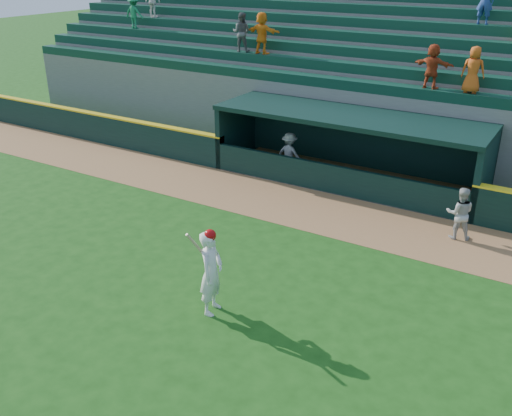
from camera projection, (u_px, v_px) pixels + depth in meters
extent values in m
plane|color=#194912|center=(223.00, 277.00, 14.33)|extent=(120.00, 120.00, 0.00)
cube|color=#94653B|center=(310.00, 209.00, 18.15)|extent=(40.00, 3.00, 0.01)
cube|color=black|center=(77.00, 124.00, 25.02)|extent=(15.50, 0.30, 1.20)
cube|color=yellow|center=(75.00, 110.00, 24.76)|extent=(15.50, 0.32, 0.06)
imported|color=#ABABA6|center=(460.00, 213.00, 16.01)|extent=(0.89, 0.78, 1.54)
imported|color=#A7A7A2|center=(289.00, 154.00, 20.74)|extent=(1.02, 0.59, 1.56)
cube|color=slate|center=(345.00, 181.00, 20.33)|extent=(9.00, 2.60, 0.04)
cube|color=black|center=(237.00, 131.00, 22.05)|extent=(0.20, 2.60, 2.30)
cube|color=black|center=(485.00, 175.00, 17.68)|extent=(0.20, 2.60, 2.30)
cube|color=black|center=(361.00, 141.00, 20.88)|extent=(9.40, 0.20, 2.30)
cube|color=black|center=(349.00, 117.00, 19.36)|extent=(9.40, 2.80, 0.16)
cube|color=black|center=(331.00, 179.00, 19.18)|extent=(9.00, 0.16, 1.00)
cube|color=brown|center=(354.00, 169.00, 20.86)|extent=(8.40, 0.45, 0.10)
cube|color=slate|center=(367.00, 130.00, 21.16)|extent=(34.00, 0.85, 2.91)
cube|color=#0F3828|center=(369.00, 87.00, 20.40)|extent=(34.00, 0.60, 0.36)
cube|color=slate|center=(376.00, 119.00, 21.73)|extent=(34.00, 0.85, 3.36)
cube|color=#0F3828|center=(379.00, 70.00, 20.88)|extent=(34.00, 0.60, 0.36)
cube|color=slate|center=(384.00, 108.00, 22.30)|extent=(34.00, 0.85, 3.81)
cube|color=#0F3828|center=(388.00, 54.00, 21.36)|extent=(34.00, 0.60, 0.36)
cube|color=slate|center=(392.00, 98.00, 22.87)|extent=(34.00, 0.85, 4.26)
cube|color=#0F3828|center=(396.00, 39.00, 21.84)|extent=(34.00, 0.60, 0.36)
cube|color=slate|center=(399.00, 89.00, 23.45)|extent=(34.00, 0.85, 4.71)
cube|color=#0F3828|center=(405.00, 25.00, 22.32)|extent=(34.00, 0.60, 0.36)
cube|color=slate|center=(406.00, 80.00, 24.02)|extent=(34.00, 0.85, 5.16)
cube|color=#0F3828|center=(413.00, 11.00, 22.80)|extent=(34.00, 0.60, 0.36)
cube|color=slate|center=(413.00, 71.00, 24.59)|extent=(34.00, 0.85, 5.61)
cube|color=slate|center=(417.00, 69.00, 25.03)|extent=(34.50, 0.30, 5.61)
imported|color=#D25517|center=(473.00, 70.00, 18.40)|extent=(0.76, 0.53, 1.49)
imported|color=silver|center=(153.00, 1.00, 27.24)|extent=(0.87, 0.37, 1.47)
imported|color=#A83A19|center=(432.00, 66.00, 19.03)|extent=(1.41, 0.62, 1.47)
imported|color=navy|center=(485.00, 1.00, 20.56)|extent=(0.63, 0.44, 1.64)
imported|color=#555555|center=(241.00, 32.00, 23.35)|extent=(0.88, 0.76, 1.56)
imported|color=#1C7E4B|center=(134.00, 13.00, 26.99)|extent=(0.97, 0.61, 1.44)
imported|color=orange|center=(262.00, 33.00, 22.87)|extent=(1.55, 0.63, 1.62)
imported|color=white|center=(211.00, 273.00, 12.59)|extent=(0.61, 0.80, 1.99)
sphere|color=#AC090A|center=(210.00, 235.00, 12.21)|extent=(0.27, 0.27, 0.27)
cylinder|color=tan|center=(197.00, 247.00, 12.22)|extent=(0.30, 0.45, 0.76)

